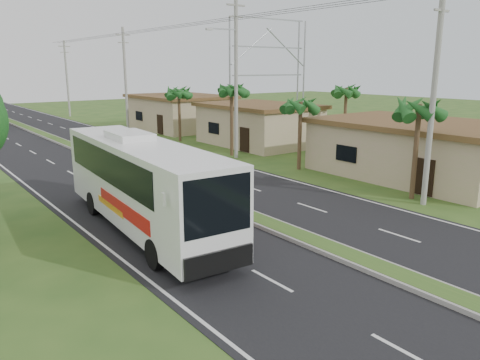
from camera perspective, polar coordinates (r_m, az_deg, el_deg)
ground at (r=18.01m, az=12.41°, el=-9.01°), size 180.00×180.00×0.00m
road_asphalt at (r=33.89m, az=-14.14°, el=1.55°), size 14.00×160.00×0.02m
median_strip at (r=33.87m, az=-14.15°, el=1.70°), size 1.20×160.00×0.18m
lane_edge_left at (r=31.96m, az=-25.21°, el=-0.08°), size 0.12×160.00×0.01m
lane_edge_right at (r=36.96m, az=-4.57°, el=2.87°), size 0.12×160.00×0.01m
shop_near at (r=31.98m, az=20.82°, el=3.60°), size 8.60×12.60×3.52m
shop_mid at (r=42.54m, az=2.26°, el=6.84°), size 7.60×10.60×3.67m
shop_far at (r=54.02m, az=-7.31°, el=8.24°), size 8.60×11.60×3.82m
palm_verge_a at (r=25.83m, az=21.02°, el=8.06°), size 2.40×2.40×5.45m
palm_verge_b at (r=31.82m, az=7.40°, el=9.00°), size 2.40×2.40×5.05m
palm_verge_c at (r=36.73m, az=-1.05°, el=10.90°), size 2.40×2.40×5.85m
palm_verge_d at (r=44.57m, az=-7.48°, el=10.51°), size 2.40×2.40×5.25m
palm_behind_shop at (r=39.76m, az=12.84°, el=10.50°), size 2.40×2.40×5.65m
utility_pole_a at (r=24.83m, az=22.55°, el=9.90°), size 1.60×0.28×11.00m
utility_pole_b at (r=35.69m, az=-0.52°, el=12.65°), size 3.20×0.28×12.00m
utility_pole_c at (r=53.11m, az=-13.80°, el=11.93°), size 1.60×0.28×11.00m
utility_pole_d at (r=71.87m, az=-20.36°, el=11.60°), size 1.60×0.28×10.50m
billboard_lattice at (r=53.52m, az=3.52°, el=13.52°), size 10.18×1.18×12.07m
coach_bus_main at (r=20.11m, az=-11.91°, el=0.15°), size 3.58×12.84×4.10m
motorcyclist at (r=21.56m, az=-3.80°, el=-2.54°), size 1.83×0.96×2.34m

